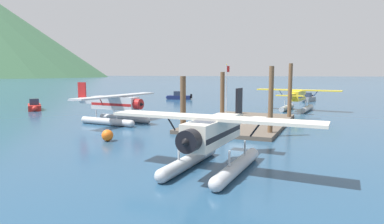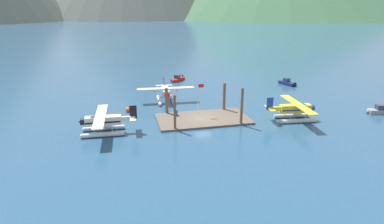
{
  "view_description": "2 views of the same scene",
  "coord_description": "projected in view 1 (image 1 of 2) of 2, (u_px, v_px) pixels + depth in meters",
  "views": [
    {
      "loc": [
        -29.77,
        -7.64,
        4.69
      ],
      "look_at": [
        -2.17,
        4.17,
        1.19
      ],
      "focal_mm": 30.79,
      "sensor_mm": 36.0,
      "label": 1
    },
    {
      "loc": [
        -12.36,
        -45.39,
        16.86
      ],
      "look_at": [
        -1.75,
        -0.05,
        1.42
      ],
      "focal_mm": 29.73,
      "sensor_mm": 36.0,
      "label": 2
    }
  ],
  "objects": [
    {
      "name": "boat_red_open_north",
      "position": [
        34.0,
        106.0,
        42.69
      ],
      "size": [
        3.87,
        4.17,
        1.5
      ],
      "color": "#B2231E",
      "rests_on": "ground"
    },
    {
      "name": "seaplane_yellow_stbd_aft",
      "position": [
        297.0,
        98.0,
        41.81
      ],
      "size": [
        7.96,
        10.49,
        3.84
      ],
      "color": "#B7BABF",
      "rests_on": "ground"
    },
    {
      "name": "seaplane_silver_bow_left",
      "position": [
        115.0,
        107.0,
        31.14
      ],
      "size": [
        10.47,
        7.97,
        3.84
      ],
      "color": "#B7BABF",
      "rests_on": "ground"
    },
    {
      "name": "piling_far_right",
      "position": [
        222.0,
        94.0,
        36.02
      ],
      "size": [
        0.47,
        0.47,
        4.88
      ],
      "primitive_type": "cylinder",
      "color": "brown",
      "rests_on": "ground"
    },
    {
      "name": "ground_plane",
      "position": [
        242.0,
        124.0,
        30.71
      ],
      "size": [
        1200.0,
        1200.0,
        0.0
      ],
      "primitive_type": "plane",
      "color": "navy"
    },
    {
      "name": "boat_navy_open_east",
      "position": [
        178.0,
        97.0,
        60.47
      ],
      "size": [
        2.59,
        4.77,
        1.5
      ],
      "color": "navy",
      "rests_on": "ground"
    },
    {
      "name": "piling_near_left",
      "position": [
        271.0,
        102.0,
        24.46
      ],
      "size": [
        0.36,
        0.36,
        5.25
      ],
      "primitive_type": "cylinder",
      "color": "brown",
      "rests_on": "ground"
    },
    {
      "name": "dock_platform",
      "position": [
        242.0,
        123.0,
        30.69
      ],
      "size": [
        14.29,
        7.85,
        0.3
      ],
      "primitive_type": "cube",
      "color": "brown",
      "rests_on": "ground"
    },
    {
      "name": "flagpole",
      "position": [
        227.0,
        85.0,
        30.62
      ],
      "size": [
        0.95,
        0.1,
        5.28
      ],
      "color": "silver",
      "rests_on": "dock_platform"
    },
    {
      "name": "piling_near_right",
      "position": [
        290.0,
        92.0,
        33.46
      ],
      "size": [
        0.4,
        0.4,
        5.73
      ],
      "primitive_type": "cylinder",
      "color": "brown",
      "rests_on": "ground"
    },
    {
      "name": "piling_far_left",
      "position": [
        183.0,
        103.0,
        27.25
      ],
      "size": [
        0.47,
        0.47,
        4.49
      ],
      "primitive_type": "cylinder",
      "color": "brown",
      "rests_on": "ground"
    },
    {
      "name": "seaplane_cream_port_aft",
      "position": [
        213.0,
        138.0,
        15.92
      ],
      "size": [
        7.98,
        10.44,
        3.84
      ],
      "color": "#B7BABF",
      "rests_on": "ground"
    },
    {
      "name": "mooring_buoy",
      "position": [
        107.0,
        135.0,
        22.96
      ],
      "size": [
        0.81,
        0.81,
        0.81
      ],
      "primitive_type": "sphere",
      "color": "orange",
      "rests_on": "ground"
    },
    {
      "name": "fuel_drum",
      "position": [
        204.0,
        120.0,
        27.99
      ],
      "size": [
        0.62,
        0.62,
        0.88
      ],
      "color": "#1E4C99",
      "rests_on": "dock_platform"
    },
    {
      "name": "boat_grey_open_se",
      "position": [
        308.0,
        98.0,
        56.14
      ],
      "size": [
        4.81,
        2.41,
        1.5
      ],
      "color": "gray",
      "rests_on": "ground"
    }
  ]
}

